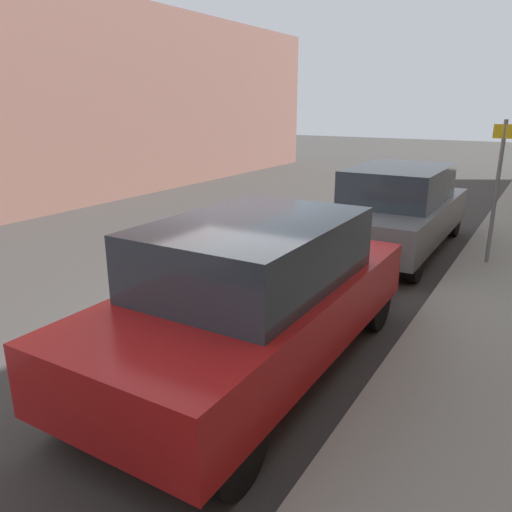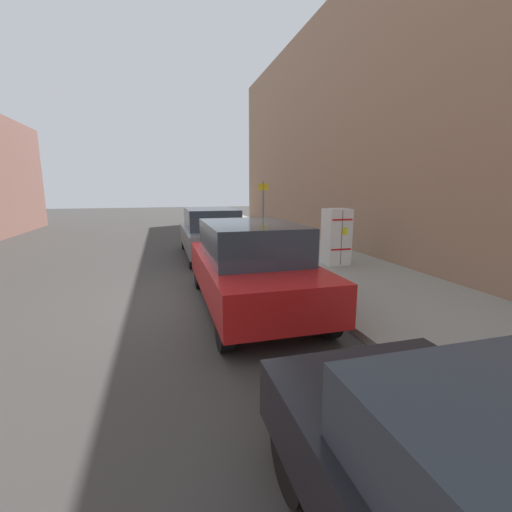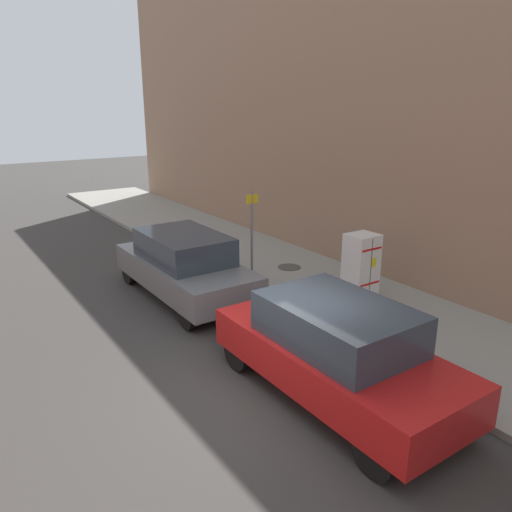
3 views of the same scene
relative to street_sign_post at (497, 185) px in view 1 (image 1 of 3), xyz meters
name	(u,v)px [view 1 (image 1 of 3)]	position (x,y,z in m)	size (l,w,h in m)	color
ground_plane	(231,328)	(2.66, 4.57, -1.57)	(80.00, 80.00, 0.00)	#383533
street_sign_post	(497,185)	(0.00, 0.00, 0.00)	(0.36, 0.07, 2.56)	slate
parked_suv_gray	(397,208)	(1.84, -0.41, -0.68)	(1.96, 4.81, 1.73)	slate
parked_suv_red	(255,293)	(1.84, 5.31, -0.66)	(1.99, 4.73, 1.76)	red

